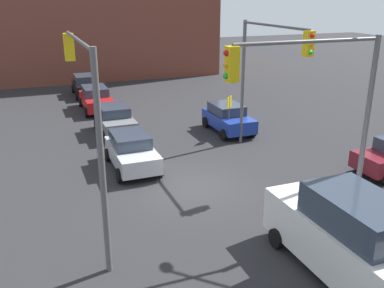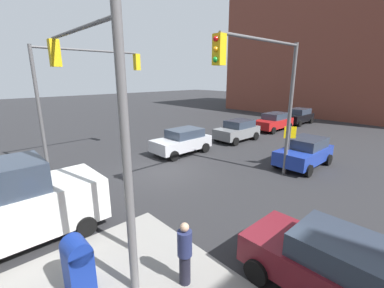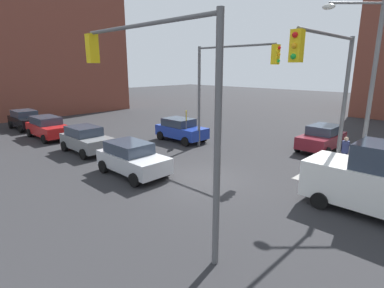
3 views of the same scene
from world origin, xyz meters
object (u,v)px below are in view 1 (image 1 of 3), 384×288
object	(u,v)px
traffic_signal_se_corner	(85,98)
hatchback_black	(86,85)
traffic_signal_nw_corner	(266,63)
traffic_signal_ne_corner	(318,98)
hatchback_gray	(115,120)
coupe_silver	(132,151)
van_white_delivery	(348,236)
hatchback_blue	(228,118)
sedan_red	(96,98)

from	to	relation	value
traffic_signal_se_corner	hatchback_black	bearing A→B (deg)	172.71
traffic_signal_nw_corner	traffic_signal_ne_corner	size ratio (longest dim) A/B	1.00
traffic_signal_se_corner	traffic_signal_nw_corner	bearing A→B (deg)	115.96
hatchback_gray	coupe_silver	xyz separation A→B (m)	(5.47, -0.34, 0.00)
traffic_signal_nw_corner	hatchback_gray	bearing A→B (deg)	-135.14
traffic_signal_nw_corner	hatchback_black	size ratio (longest dim) A/B	1.62
coupe_silver	hatchback_black	bearing A→B (deg)	179.30
hatchback_gray	van_white_delivery	size ratio (longest dim) A/B	0.71
hatchback_gray	coupe_silver	world-z (taller)	same
traffic_signal_nw_corner	hatchback_gray	world-z (taller)	traffic_signal_nw_corner
hatchback_blue	coupe_silver	bearing A→B (deg)	-62.55
hatchback_blue	coupe_silver	distance (m)	7.46
traffic_signal_ne_corner	sedan_red	bearing A→B (deg)	-167.42
traffic_signal_nw_corner	coupe_silver	distance (m)	7.54
traffic_signal_nw_corner	hatchback_gray	size ratio (longest dim) A/B	1.70
hatchback_blue	van_white_delivery	world-z (taller)	van_white_delivery
traffic_signal_se_corner	van_white_delivery	distance (m)	8.78
van_white_delivery	traffic_signal_se_corner	bearing A→B (deg)	-128.89
hatchback_gray	hatchback_blue	bearing A→B (deg)	72.05
traffic_signal_nw_corner	hatchback_black	distance (m)	18.40
hatchback_black	hatchback_blue	bearing A→B (deg)	26.75
traffic_signal_ne_corner	hatchback_blue	world-z (taller)	traffic_signal_ne_corner
coupe_silver	sedan_red	bearing A→B (deg)	179.05
traffic_signal_nw_corner	sedan_red	distance (m)	14.01
hatchback_gray	hatchback_black	xyz separation A→B (m)	(-10.71, -0.14, 0.00)
hatchback_blue	van_white_delivery	size ratio (longest dim) A/B	0.71
hatchback_black	traffic_signal_nw_corner	bearing A→B (deg)	20.41
traffic_signal_se_corner	hatchback_blue	distance (m)	13.07
hatchback_blue	hatchback_black	distance (m)	14.27
hatchback_blue	van_white_delivery	distance (m)	13.90
traffic_signal_se_corner	van_white_delivery	bearing A→B (deg)	51.11
traffic_signal_nw_corner	hatchback_blue	world-z (taller)	traffic_signal_nw_corner
traffic_signal_nw_corner	traffic_signal_se_corner	bearing A→B (deg)	-64.04
traffic_signal_ne_corner	hatchback_blue	distance (m)	11.79
coupe_silver	hatchback_blue	bearing A→B (deg)	117.45
hatchback_gray	van_white_delivery	world-z (taller)	van_white_delivery
coupe_silver	van_white_delivery	distance (m)	10.84
traffic_signal_se_corner	coupe_silver	size ratio (longest dim) A/B	1.64
sedan_red	coupe_silver	size ratio (longest dim) A/B	1.11
traffic_signal_se_corner	hatchback_blue	bearing A→B (deg)	132.96
traffic_signal_se_corner	coupe_silver	world-z (taller)	traffic_signal_se_corner
traffic_signal_ne_corner	hatchback_gray	size ratio (longest dim) A/B	1.70
sedan_red	hatchback_gray	size ratio (longest dim) A/B	1.15
traffic_signal_se_corner	traffic_signal_ne_corner	bearing A→B (deg)	70.66
hatchback_black	sedan_red	bearing A→B (deg)	-0.14
traffic_signal_nw_corner	hatchback_blue	bearing A→B (deg)	178.02
hatchback_blue	coupe_silver	size ratio (longest dim) A/B	0.97
hatchback_gray	van_white_delivery	distance (m)	16.01
traffic_signal_nw_corner	van_white_delivery	distance (m)	10.40
traffic_signal_se_corner	hatchback_black	xyz separation A→B (m)	(-21.25, 2.72, -3.83)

